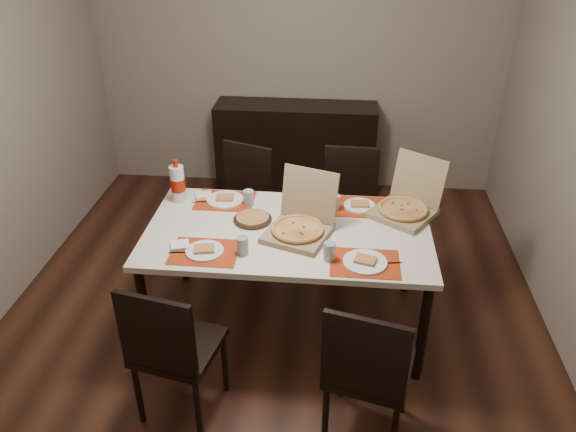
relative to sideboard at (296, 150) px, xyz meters
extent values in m
cube|color=#402013|center=(0.00, -1.78, -0.46)|extent=(3.80, 4.00, 0.02)
cube|color=gray|center=(0.00, 0.23, 0.85)|extent=(3.80, 0.02, 2.60)
cube|color=black|center=(0.00, 0.00, 0.00)|extent=(1.50, 0.40, 0.90)
cube|color=beige|center=(0.11, -1.95, 0.28)|extent=(1.80, 1.00, 0.04)
cylinder|color=black|center=(-0.73, -2.39, -0.10)|extent=(0.06, 0.06, 0.71)
cylinder|color=black|center=(0.95, -2.39, -0.10)|extent=(0.06, 0.06, 0.71)
cylinder|color=black|center=(-0.73, -1.51, -0.10)|extent=(0.06, 0.06, 0.71)
cylinder|color=black|center=(0.95, -1.51, -0.10)|extent=(0.06, 0.06, 0.71)
cube|color=black|center=(-0.41, -2.74, 0.00)|extent=(0.50, 0.50, 0.04)
cube|color=black|center=(-0.45, -2.92, 0.25)|extent=(0.42, 0.12, 0.46)
cylinder|color=black|center=(-0.63, -2.87, -0.24)|extent=(0.04, 0.04, 0.43)
cylinder|color=black|center=(-0.27, -2.95, -0.24)|extent=(0.04, 0.04, 0.43)
cylinder|color=black|center=(-0.55, -2.52, -0.24)|extent=(0.04, 0.04, 0.43)
cylinder|color=black|center=(-0.20, -2.60, -0.24)|extent=(0.04, 0.04, 0.43)
cube|color=black|center=(0.62, -2.79, 0.00)|extent=(0.51, 0.51, 0.04)
cube|color=black|center=(0.58, -2.98, 0.25)|extent=(0.41, 0.13, 0.46)
cylinder|color=black|center=(0.40, -2.93, -0.24)|extent=(0.04, 0.04, 0.43)
cylinder|color=black|center=(0.49, -2.58, -0.24)|extent=(0.04, 0.04, 0.43)
cylinder|color=black|center=(0.84, -2.66, -0.24)|extent=(0.04, 0.04, 0.43)
cube|color=black|center=(-0.36, -1.21, 0.00)|extent=(0.54, 0.54, 0.04)
cube|color=black|center=(-0.29, -1.03, 0.25)|extent=(0.40, 0.17, 0.46)
cylinder|color=black|center=(-0.12, -1.10, -0.24)|extent=(0.04, 0.04, 0.43)
cylinder|color=black|center=(-0.46, -0.98, -0.24)|extent=(0.04, 0.04, 0.43)
cylinder|color=black|center=(-0.25, -1.44, -0.24)|extent=(0.04, 0.04, 0.43)
cylinder|color=black|center=(-0.59, -1.31, -0.24)|extent=(0.04, 0.04, 0.43)
cube|color=black|center=(0.51, -1.19, 0.00)|extent=(0.44, 0.44, 0.04)
cube|color=black|center=(0.52, -1.00, 0.25)|extent=(0.42, 0.05, 0.46)
cylinder|color=black|center=(0.70, -1.02, -0.24)|extent=(0.04, 0.04, 0.43)
cylinder|color=black|center=(0.34, -1.00, -0.24)|extent=(0.04, 0.04, 0.43)
cylinder|color=black|center=(0.68, -1.38, -0.24)|extent=(0.04, 0.04, 0.43)
cylinder|color=black|center=(0.32, -1.36, -0.24)|extent=(0.04, 0.04, 0.43)
cube|color=#AF2B0B|center=(-0.36, -2.25, 0.30)|extent=(0.40, 0.30, 0.00)
cylinder|color=white|center=(-0.36, -2.25, 0.31)|extent=(0.23, 0.23, 0.01)
cube|color=tan|center=(-0.36, -2.25, 0.33)|extent=(0.14, 0.11, 0.02)
cylinder|color=gray|center=(-0.13, -2.24, 0.36)|extent=(0.07, 0.07, 0.11)
cube|color=#B2B2B7|center=(-0.47, -2.27, 0.30)|extent=(0.20, 0.04, 0.00)
cube|color=white|center=(-0.52, -2.21, 0.31)|extent=(0.13, 0.13, 0.02)
cube|color=#AF2B0B|center=(0.59, -2.27, 0.30)|extent=(0.40, 0.30, 0.00)
cylinder|color=white|center=(0.59, -2.27, 0.31)|extent=(0.26, 0.26, 0.01)
cube|color=tan|center=(0.59, -2.27, 0.33)|extent=(0.14, 0.12, 0.02)
cylinder|color=gray|center=(0.38, -2.25, 0.36)|extent=(0.07, 0.07, 0.11)
cube|color=#B2B2B7|center=(0.70, -2.27, 0.30)|extent=(0.20, 0.04, 0.00)
cube|color=#AF2B0B|center=(-0.36, -1.61, 0.30)|extent=(0.40, 0.30, 0.00)
cylinder|color=white|center=(-0.36, -1.61, 0.31)|extent=(0.25, 0.25, 0.01)
cube|color=tan|center=(-0.36, -1.61, 0.33)|extent=(0.13, 0.10, 0.02)
cylinder|color=gray|center=(-0.18, -1.65, 0.36)|extent=(0.07, 0.07, 0.11)
cube|color=#B2B2B7|center=(-0.48, -1.64, 0.30)|extent=(0.20, 0.04, 0.00)
cube|color=white|center=(-0.52, -1.57, 0.31)|extent=(0.13, 0.13, 0.02)
cube|color=#AF2B0B|center=(0.57, -1.61, 0.30)|extent=(0.40, 0.30, 0.00)
cylinder|color=white|center=(0.57, -1.61, 0.31)|extent=(0.21, 0.21, 0.01)
cube|color=tan|center=(0.57, -1.61, 0.33)|extent=(0.12, 0.10, 0.02)
cylinder|color=gray|center=(0.40, -1.67, 0.36)|extent=(0.07, 0.07, 0.11)
cube|color=#B2B2B7|center=(0.73, -1.61, 0.30)|extent=(0.20, 0.04, 0.00)
cube|color=white|center=(0.10, -2.06, 0.31)|extent=(0.16, 0.16, 0.02)
cube|color=olive|center=(0.18, -2.01, 0.32)|extent=(0.47, 0.47, 0.04)
cube|color=olive|center=(0.24, -1.84, 0.50)|extent=(0.37, 0.20, 0.33)
cylinder|color=tan|center=(0.18, -2.01, 0.35)|extent=(0.40, 0.40, 0.02)
cube|color=olive|center=(0.85, -1.70, 0.32)|extent=(0.50, 0.50, 0.04)
cube|color=olive|center=(0.95, -1.55, 0.50)|extent=(0.34, 0.27, 0.33)
cylinder|color=tan|center=(0.85, -1.70, 0.35)|extent=(0.43, 0.43, 0.02)
cylinder|color=black|center=(-0.13, -1.85, 0.31)|extent=(0.25, 0.25, 0.01)
cylinder|color=#BB8247|center=(-0.13, -1.85, 0.32)|extent=(0.21, 0.21, 0.02)
imported|color=white|center=(0.28, -1.77, 0.31)|extent=(0.16, 0.16, 0.03)
cylinder|color=silver|center=(-0.67, -1.63, 0.43)|extent=(0.10, 0.10, 0.26)
cylinder|color=#A41607|center=(-0.67, -1.63, 0.42)|extent=(0.10, 0.10, 0.09)
cylinder|color=#A41607|center=(-0.67, -1.63, 0.58)|extent=(0.03, 0.03, 0.05)
camera|label=1|loc=(0.40, -4.96, 2.16)|focal=35.00mm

